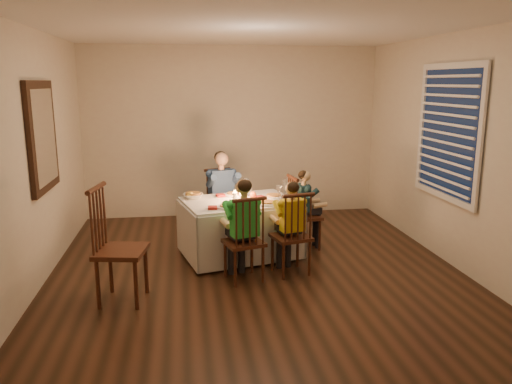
{
  "coord_description": "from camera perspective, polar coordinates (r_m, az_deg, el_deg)",
  "views": [
    {
      "loc": [
        -0.77,
        -5.18,
        2.06
      ],
      "look_at": [
        0.02,
        0.15,
        0.87
      ],
      "focal_mm": 35.0,
      "sensor_mm": 36.0,
      "label": 1
    }
  ],
  "objects": [
    {
      "name": "ground",
      "position": [
        5.63,
        0.02,
        -8.98
      ],
      "size": [
        5.0,
        5.0,
        0.0
      ],
      "primitive_type": "plane",
      "color": "black",
      "rests_on": "ground"
    },
    {
      "name": "wall_left",
      "position": [
        5.44,
        -24.16,
        3.36
      ],
      "size": [
        0.02,
        5.0,
        2.6
      ],
      "primitive_type": "cube",
      "color": "beige",
      "rests_on": "ground"
    },
    {
      "name": "wall_right",
      "position": [
        6.05,
        21.69,
        4.38
      ],
      "size": [
        0.02,
        5.0,
        2.6
      ],
      "primitive_type": "cube",
      "color": "beige",
      "rests_on": "ground"
    },
    {
      "name": "wall_back",
      "position": [
        7.76,
        -2.71,
        6.84
      ],
      "size": [
        4.5,
        0.02,
        2.6
      ],
      "primitive_type": "cube",
      "color": "beige",
      "rests_on": "ground"
    },
    {
      "name": "ceiling",
      "position": [
        5.27,
        0.03,
        18.37
      ],
      "size": [
        5.0,
        5.0,
        0.0
      ],
      "primitive_type": "plane",
      "color": "white",
      "rests_on": "wall_back"
    },
    {
      "name": "dining_table",
      "position": [
        5.96,
        -1.89,
        -2.81
      ],
      "size": [
        1.5,
        1.23,
        0.65
      ],
      "rotation": [
        0.0,
        0.0,
        0.23
      ],
      "color": "silver",
      "rests_on": "ground"
    },
    {
      "name": "chair_adult",
      "position": [
        6.77,
        -3.82,
        -5.27
      ],
      "size": [
        0.47,
        0.46,
        0.93
      ],
      "primitive_type": null,
      "rotation": [
        0.0,
        0.0,
        0.3
      ],
      "color": "#33150D",
      "rests_on": "ground"
    },
    {
      "name": "chair_near_left",
      "position": [
        5.39,
        -1.39,
        -9.97
      ],
      "size": [
        0.47,
        0.45,
        0.93
      ],
      "primitive_type": null,
      "rotation": [
        0.0,
        0.0,
        3.41
      ],
      "color": "#33150D",
      "rests_on": "ground"
    },
    {
      "name": "chair_near_right",
      "position": [
        5.58,
        3.95,
        -9.19
      ],
      "size": [
        0.46,
        0.44,
        0.93
      ],
      "primitive_type": null,
      "rotation": [
        0.0,
        0.0,
        3.37
      ],
      "color": "#33150D",
      "rests_on": "ground"
    },
    {
      "name": "chair_end",
      "position": [
        6.41,
        5.49,
        -6.33
      ],
      "size": [
        0.41,
        0.43,
        0.93
      ],
      "primitive_type": null,
      "rotation": [
        0.0,
        0.0,
        1.7
      ],
      "color": "#33150D",
      "rests_on": "ground"
    },
    {
      "name": "chair_extra",
      "position": [
        5.08,
        -14.82,
        -11.87
      ],
      "size": [
        0.52,
        0.53,
        1.13
      ],
      "primitive_type": null,
      "rotation": [
        0.0,
        0.0,
        1.39
      ],
      "color": "#33150D",
      "rests_on": "ground"
    },
    {
      "name": "adult",
      "position": [
        6.77,
        -3.82,
        -5.27
      ],
      "size": [
        0.51,
        0.48,
        1.17
      ],
      "primitive_type": null,
      "rotation": [
        0.0,
        0.0,
        0.3
      ],
      "color": "#334B80",
      "rests_on": "ground"
    },
    {
      "name": "child_green",
      "position": [
        5.39,
        -1.39,
        -9.97
      ],
      "size": [
        0.44,
        0.42,
        1.09
      ],
      "primitive_type": null,
      "rotation": [
        0.0,
        0.0,
        3.41
      ],
      "color": "green",
      "rests_on": "ground"
    },
    {
      "name": "child_yellow",
      "position": [
        5.58,
        3.95,
        -9.19
      ],
      "size": [
        0.39,
        0.37,
        1.03
      ],
      "primitive_type": null,
      "rotation": [
        0.0,
        0.0,
        3.37
      ],
      "color": "gold",
      "rests_on": "ground"
    },
    {
      "name": "child_teal",
      "position": [
        6.41,
        5.49,
        -6.33
      ],
      "size": [
        0.32,
        0.35,
        1.0
      ],
      "primitive_type": null,
      "rotation": [
        0.0,
        0.0,
        1.7
      ],
      "color": "#18343C",
      "rests_on": "ground"
    },
    {
      "name": "setting_adult",
      "position": [
        6.18,
        -2.48,
        -0.3
      ],
      "size": [
        0.31,
        0.31,
        0.02
      ],
      "primitive_type": "cylinder",
      "rotation": [
        0.0,
        0.0,
        0.23
      ],
      "color": "white",
      "rests_on": "dining_table"
    },
    {
      "name": "setting_green",
      "position": [
        5.58,
        -3.23,
        -1.69
      ],
      "size": [
        0.31,
        0.31,
        0.02
      ],
      "primitive_type": "cylinder",
      "rotation": [
        0.0,
        0.0,
        0.23
      ],
      "color": "white",
      "rests_on": "dining_table"
    },
    {
      "name": "setting_yellow",
      "position": [
        5.74,
        1.28,
        -1.29
      ],
      "size": [
        0.31,
        0.31,
        0.02
      ],
      "primitive_type": "cylinder",
      "rotation": [
        0.0,
        0.0,
        0.23
      ],
      "color": "white",
      "rests_on": "dining_table"
    },
    {
      "name": "setting_teal",
      "position": [
        6.08,
        2.04,
        -0.5
      ],
      "size": [
        0.31,
        0.31,
        0.02
      ],
      "primitive_type": "cylinder",
      "rotation": [
        0.0,
        0.0,
        0.23
      ],
      "color": "white",
      "rests_on": "dining_table"
    },
    {
      "name": "candle_left",
      "position": [
        5.88,
        -2.44,
        -0.55
      ],
      "size": [
        0.06,
        0.06,
        0.1
      ],
      "primitive_type": "cylinder",
      "color": "white",
      "rests_on": "dining_table"
    },
    {
      "name": "candle_right",
      "position": [
        5.92,
        -1.38,
        -0.46
      ],
      "size": [
        0.06,
        0.06,
        0.1
      ],
      "primitive_type": "cylinder",
      "color": "white",
      "rests_on": "dining_table"
    },
    {
      "name": "squash",
      "position": [
        6.01,
        -7.5,
        -0.41
      ],
      "size": [
        0.09,
        0.09,
        0.09
      ],
      "primitive_type": "sphere",
      "color": "gold",
      "rests_on": "dining_table"
    },
    {
      "name": "orange_fruit",
      "position": [
        6.01,
        -0.34,
        -0.35
      ],
      "size": [
        0.08,
        0.08,
        0.08
      ],
      "primitive_type": "sphere",
      "color": "#E34D13",
      "rests_on": "dining_table"
    },
    {
      "name": "serving_bowl",
      "position": [
        6.06,
        -7.2,
        -0.46
      ],
      "size": [
        0.25,
        0.25,
        0.06
      ],
      "primitive_type": "imported",
      "rotation": [
        0.0,
        0.0,
        0.1
      ],
      "color": "white",
      "rests_on": "dining_table"
    },
    {
      "name": "wall_mirror",
      "position": [
        5.7,
        -23.23,
        5.84
      ],
      "size": [
        0.06,
        0.95,
        1.15
      ],
      "color": "black",
      "rests_on": "wall_left"
    },
    {
      "name": "window_blinds",
      "position": [
        6.09,
        21.01,
        6.38
      ],
      "size": [
        0.07,
        1.34,
        1.54
      ],
      "color": "#0C1933",
      "rests_on": "wall_right"
    }
  ]
}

